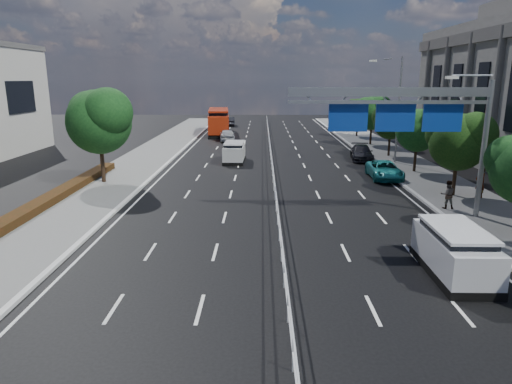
{
  "coord_description": "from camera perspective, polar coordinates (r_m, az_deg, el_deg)",
  "views": [
    {
      "loc": [
        -0.8,
        -13.38,
        7.28
      ],
      "look_at": [
        -1.06,
        6.08,
        2.4
      ],
      "focal_mm": 32.0,
      "sensor_mm": 36.0,
      "label": 1
    }
  ],
  "objects": [
    {
      "name": "far_tree_e",
      "position": [
        37.54,
        19.64,
        7.58
      ],
      "size": [
        3.63,
        3.38,
        5.13
      ],
      "color": "black",
      "rests_on": "ground"
    },
    {
      "name": "far_tree_g",
      "position": [
        51.89,
        14.38,
        9.75
      ],
      "size": [
        3.96,
        3.69,
        5.45
      ],
      "color": "black",
      "rests_on": "ground"
    },
    {
      "name": "near_car_dark",
      "position": [
        72.32,
        -3.28,
        8.81
      ],
      "size": [
        1.62,
        4.13,
        1.34
      ],
      "primitive_type": "imported",
      "rotation": [
        0.0,
        0.0,
        3.19
      ],
      "color": "black",
      "rests_on": "ground"
    },
    {
      "name": "far_tree_d",
      "position": [
        30.56,
        24.11,
        6.11
      ],
      "size": [
        3.85,
        3.59,
        5.34
      ],
      "color": "black",
      "rests_on": "ground"
    },
    {
      "name": "median_fence",
      "position": [
        36.52,
        2.0,
        3.41
      ],
      "size": [
        0.05,
        85.0,
        1.02
      ],
      "color": "silver",
      "rests_on": "ground"
    },
    {
      "name": "pedestrian_a",
      "position": [
        30.87,
        26.22,
        1.07
      ],
      "size": [
        0.82,
        0.68,
        1.92
      ],
      "primitive_type": "imported",
      "rotation": [
        0.0,
        0.0,
        3.51
      ],
      "color": "gray",
      "rests_on": "sidewalk_far"
    },
    {
      "name": "red_bus",
      "position": [
        61.46,
        -4.7,
        8.83
      ],
      "size": [
        3.54,
        11.13,
        3.27
      ],
      "rotation": [
        0.0,
        0.0,
        0.09
      ],
      "color": "black",
      "rests_on": "ground"
    },
    {
      "name": "streetlight_far",
      "position": [
        41.02,
        17.04,
        10.59
      ],
      "size": [
        2.78,
        2.4,
        9.0
      ],
      "color": "gray",
      "rests_on": "ground"
    },
    {
      "name": "kerb_near",
      "position": [
        17.27,
        -28.41,
        -12.43
      ],
      "size": [
        0.25,
        140.0,
        0.15
      ],
      "primitive_type": "cube",
      "color": "silver",
      "rests_on": "ground"
    },
    {
      "name": "far_tree_h",
      "position": [
        59.22,
        12.67,
        10.01
      ],
      "size": [
        3.41,
        3.18,
        4.91
      ],
      "color": "black",
      "rests_on": "ground"
    },
    {
      "name": "near_tree_back",
      "position": [
        33.37,
        -18.98,
        8.74
      ],
      "size": [
        4.84,
        4.51,
        6.69
      ],
      "color": "black",
      "rests_on": "ground"
    },
    {
      "name": "white_minivan",
      "position": [
        40.63,
        -2.73,
        4.99
      ],
      "size": [
        1.86,
        4.12,
        1.77
      ],
      "rotation": [
        0.0,
        0.0,
        -0.02
      ],
      "color": "black",
      "rests_on": "ground"
    },
    {
      "name": "overhead_gantry",
      "position": [
        24.67,
        18.81,
        9.45
      ],
      "size": [
        10.24,
        0.38,
        7.45
      ],
      "color": "gray",
      "rests_on": "ground"
    },
    {
      "name": "pedestrian_b",
      "position": [
        27.66,
        22.81,
        -0.29
      ],
      "size": [
        0.82,
        0.67,
        1.6
      ],
      "primitive_type": "imported",
      "rotation": [
        0.0,
        0.0,
        3.06
      ],
      "color": "gray",
      "rests_on": "sidewalk_far"
    },
    {
      "name": "parked_car_dark",
      "position": [
        42.78,
        13.07,
        4.82
      ],
      "size": [
        2.38,
        4.74,
        1.32
      ],
      "primitive_type": "imported",
      "rotation": [
        0.0,
        0.0,
        -0.12
      ],
      "color": "black",
      "rests_on": "ground"
    },
    {
      "name": "near_car_silver",
      "position": [
        54.19,
        -3.6,
        7.11
      ],
      "size": [
        2.1,
        4.43,
        1.46
      ],
      "primitive_type": "imported",
      "rotation": [
        0.0,
        0.0,
        3.23
      ],
      "color": "#9B9DA2",
      "rests_on": "ground"
    },
    {
      "name": "parked_car_teal",
      "position": [
        35.09,
        15.78,
        2.65
      ],
      "size": [
        2.27,
        4.71,
        1.29
      ],
      "primitive_type": "imported",
      "rotation": [
        0.0,
        0.0,
        -0.03
      ],
      "color": "#1A7175",
      "rests_on": "ground"
    },
    {
      "name": "ground",
      "position": [
        15.25,
        3.79,
        -14.47
      ],
      "size": [
        160.0,
        160.0,
        0.0
      ],
      "primitive_type": "plane",
      "color": "black",
      "rests_on": "ground"
    },
    {
      "name": "far_tree_f",
      "position": [
        44.68,
        16.58,
        8.64
      ],
      "size": [
        3.52,
        3.28,
        5.02
      ],
      "color": "black",
      "rests_on": "ground"
    },
    {
      "name": "silver_minivan",
      "position": [
        18.91,
        23.59,
        -6.82
      ],
      "size": [
        1.94,
        4.51,
        1.87
      ],
      "rotation": [
        0.0,
        0.0,
        -0.01
      ],
      "color": "black",
      "rests_on": "ground"
    }
  ]
}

